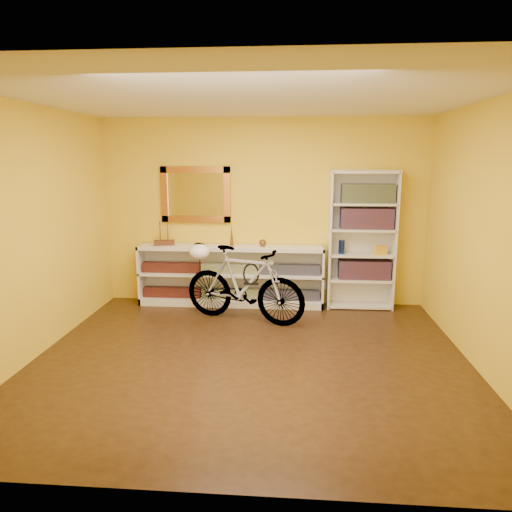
# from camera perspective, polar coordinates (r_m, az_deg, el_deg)

# --- Properties ---
(floor) EXTENTS (4.50, 4.00, 0.01)m
(floor) POSITION_cam_1_polar(r_m,az_deg,el_deg) (4.96, -0.65, -12.56)
(floor) COLOR black
(floor) RESTS_ON ground
(ceiling) EXTENTS (4.50, 4.00, 0.01)m
(ceiling) POSITION_cam_1_polar(r_m,az_deg,el_deg) (4.55, -0.73, 18.93)
(ceiling) COLOR silver
(ceiling) RESTS_ON ground
(back_wall) EXTENTS (4.50, 0.01, 2.60)m
(back_wall) POSITION_cam_1_polar(r_m,az_deg,el_deg) (6.56, 0.90, 5.34)
(back_wall) COLOR yellow
(back_wall) RESTS_ON ground
(left_wall) EXTENTS (0.01, 4.00, 2.60)m
(left_wall) POSITION_cam_1_polar(r_m,az_deg,el_deg) (5.28, -25.90, 2.56)
(left_wall) COLOR yellow
(left_wall) RESTS_ON ground
(right_wall) EXTENTS (0.01, 4.00, 2.60)m
(right_wall) POSITION_cam_1_polar(r_m,az_deg,el_deg) (4.92, 26.51, 1.89)
(right_wall) COLOR yellow
(right_wall) RESTS_ON ground
(gilt_mirror) EXTENTS (0.98, 0.06, 0.78)m
(gilt_mirror) POSITION_cam_1_polar(r_m,az_deg,el_deg) (6.62, -7.42, 7.48)
(gilt_mirror) COLOR #97561B
(gilt_mirror) RESTS_ON back_wall
(wall_socket) EXTENTS (0.09, 0.02, 0.09)m
(wall_socket) POSITION_cam_1_polar(r_m,az_deg,el_deg) (6.74, 8.53, -3.71)
(wall_socket) COLOR silver
(wall_socket) RESTS_ON back_wall
(console_unit) EXTENTS (2.60, 0.35, 0.85)m
(console_unit) POSITION_cam_1_polar(r_m,az_deg,el_deg) (6.57, -3.11, -2.42)
(console_unit) COLOR silver
(console_unit) RESTS_ON floor
(cd_row_lower) EXTENTS (2.50, 0.13, 0.14)m
(cd_row_lower) POSITION_cam_1_polar(r_m,az_deg,el_deg) (6.62, -3.11, -4.60)
(cd_row_lower) COLOR black
(cd_row_lower) RESTS_ON console_unit
(cd_row_upper) EXTENTS (2.50, 0.13, 0.14)m
(cd_row_upper) POSITION_cam_1_polar(r_m,az_deg,el_deg) (6.53, -3.15, -1.53)
(cd_row_upper) COLOR navy
(cd_row_upper) RESTS_ON console_unit
(model_ship) EXTENTS (0.30, 0.17, 0.34)m
(model_ship) POSITION_cam_1_polar(r_m,az_deg,el_deg) (6.64, -11.23, 2.74)
(model_ship) COLOR #452313
(model_ship) RESTS_ON console_unit
(toy_car) EXTENTS (0.00, 0.01, 0.00)m
(toy_car) POSITION_cam_1_polar(r_m,az_deg,el_deg) (6.55, -6.95, 1.28)
(toy_car) COLOR black
(toy_car) RESTS_ON console_unit
(bronze_ornament) EXTENTS (0.05, 0.05, 0.31)m
(bronze_ornament) POSITION_cam_1_polar(r_m,az_deg,el_deg) (6.45, -3.00, 2.59)
(bronze_ornament) COLOR brown
(bronze_ornament) RESTS_ON console_unit
(decorative_orb) EXTENTS (0.10, 0.10, 0.10)m
(decorative_orb) POSITION_cam_1_polar(r_m,az_deg,el_deg) (6.43, 0.82, 1.61)
(decorative_orb) COLOR brown
(decorative_orb) RESTS_ON console_unit
(bookcase) EXTENTS (0.90, 0.30, 1.90)m
(bookcase) POSITION_cam_1_polar(r_m,az_deg,el_deg) (6.50, 12.84, 1.87)
(bookcase) COLOR silver
(bookcase) RESTS_ON floor
(book_row_a) EXTENTS (0.70, 0.22, 0.26)m
(book_row_a) POSITION_cam_1_polar(r_m,az_deg,el_deg) (6.59, 13.11, -1.61)
(book_row_a) COLOR maroon
(book_row_a) RESTS_ON bookcase
(book_row_b) EXTENTS (0.70, 0.22, 0.28)m
(book_row_b) POSITION_cam_1_polar(r_m,az_deg,el_deg) (6.46, 13.41, 4.52)
(book_row_b) COLOR maroon
(book_row_b) RESTS_ON bookcase
(book_row_c) EXTENTS (0.70, 0.22, 0.25)m
(book_row_c) POSITION_cam_1_polar(r_m,az_deg,el_deg) (6.43, 13.55, 7.48)
(book_row_c) COLOR #163D4E
(book_row_c) RESTS_ON bookcase
(travel_mug) EXTENTS (0.08, 0.08, 0.19)m
(travel_mug) POSITION_cam_1_polar(r_m,az_deg,el_deg) (6.46, 10.46, 1.10)
(travel_mug) COLOR navy
(travel_mug) RESTS_ON bookcase
(red_tin) EXTENTS (0.14, 0.14, 0.17)m
(red_tin) POSITION_cam_1_polar(r_m,az_deg,el_deg) (6.43, 11.27, 7.20)
(red_tin) COLOR maroon
(red_tin) RESTS_ON bookcase
(yellow_bag) EXTENTS (0.18, 0.15, 0.12)m
(yellow_bag) POSITION_cam_1_polar(r_m,az_deg,el_deg) (6.52, 15.01, 0.69)
(yellow_bag) COLOR gold
(yellow_bag) RESTS_ON bookcase
(bicycle) EXTENTS (0.92, 1.71, 0.97)m
(bicycle) POSITION_cam_1_polar(r_m,az_deg,el_deg) (5.88, -1.48, -3.50)
(bicycle) COLOR silver
(bicycle) RESTS_ON floor
(helmet) EXTENTS (0.27, 0.26, 0.20)m
(helmet) POSITION_cam_1_polar(r_m,az_deg,el_deg) (6.08, -6.95, 0.49)
(helmet) COLOR white
(helmet) RESTS_ON bicycle
(u_lock) EXTENTS (0.21, 0.02, 0.21)m
(u_lock) POSITION_cam_1_polar(r_m,az_deg,el_deg) (5.81, -0.60, -2.21)
(u_lock) COLOR black
(u_lock) RESTS_ON bicycle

